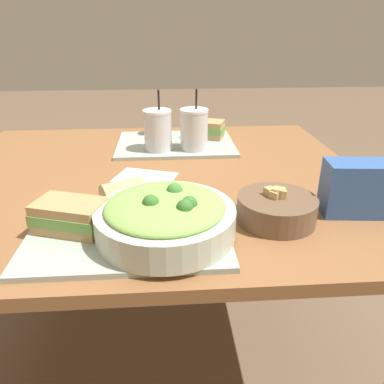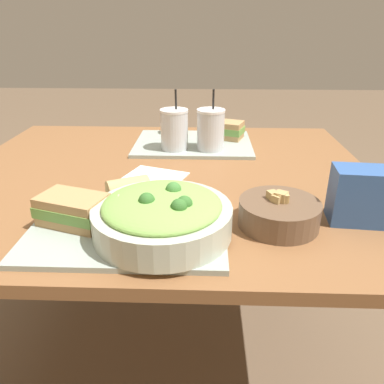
# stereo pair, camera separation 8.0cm
# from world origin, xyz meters

# --- Properties ---
(ground_plane) EXTENTS (12.00, 12.00, 0.00)m
(ground_plane) POSITION_xyz_m (0.00, 0.00, 0.00)
(ground_plane) COLOR brown
(dining_table) EXTENTS (1.25, 1.07, 0.72)m
(dining_table) POSITION_xyz_m (0.00, 0.00, 0.63)
(dining_table) COLOR brown
(dining_table) RESTS_ON ground_plane
(tray_near) EXTENTS (0.42, 0.32, 0.01)m
(tray_near) POSITION_xyz_m (-0.04, -0.34, 0.73)
(tray_near) COLOR #99A89E
(tray_near) RESTS_ON dining_table
(tray_far) EXTENTS (0.42, 0.32, 0.01)m
(tray_far) POSITION_xyz_m (0.08, 0.28, 0.73)
(tray_far) COLOR #99A89E
(tray_far) RESTS_ON dining_table
(salad_bowl) EXTENTS (0.29, 0.29, 0.10)m
(salad_bowl) POSITION_xyz_m (0.04, -0.37, 0.77)
(salad_bowl) COLOR beige
(salad_bowl) RESTS_ON tray_near
(soup_bowl) EXTENTS (0.18, 0.18, 0.08)m
(soup_bowl) POSITION_xyz_m (0.29, -0.30, 0.75)
(soup_bowl) COLOR brown
(soup_bowl) RESTS_ON dining_table
(sandwich_near) EXTENTS (0.17, 0.13, 0.06)m
(sandwich_near) POSITION_xyz_m (-0.16, -0.33, 0.76)
(sandwich_near) COLOR tan
(sandwich_near) RESTS_ON tray_near
(baguette_near) EXTENTS (0.12, 0.10, 0.06)m
(baguette_near) POSITION_xyz_m (-0.06, -0.21, 0.76)
(baguette_near) COLOR tan
(baguette_near) RESTS_ON tray_near
(sandwich_far) EXTENTS (0.15, 0.13, 0.06)m
(sandwich_far) POSITION_xyz_m (0.20, 0.34, 0.76)
(sandwich_far) COLOR tan
(sandwich_far) RESTS_ON tray_far
(baguette_far) EXTENTS (0.09, 0.06, 0.06)m
(baguette_far) POSITION_xyz_m (0.01, 0.40, 0.76)
(baguette_far) COLOR tan
(baguette_far) RESTS_ON tray_far
(drink_cup_dark) EXTENTS (0.09, 0.09, 0.20)m
(drink_cup_dark) POSITION_xyz_m (0.02, 0.20, 0.80)
(drink_cup_dark) COLOR silver
(drink_cup_dark) RESTS_ON tray_far
(drink_cup_red) EXTENTS (0.09, 0.09, 0.20)m
(drink_cup_red) POSITION_xyz_m (0.14, 0.20, 0.80)
(drink_cup_red) COLOR silver
(drink_cup_red) RESTS_ON tray_far
(chip_bag) EXTENTS (0.15, 0.09, 0.13)m
(chip_bag) POSITION_xyz_m (0.48, -0.28, 0.78)
(chip_bag) COLOR #335BA3
(chip_bag) RESTS_ON dining_table
(napkin_folded) EXTENTS (0.20, 0.17, 0.00)m
(napkin_folded) POSITION_xyz_m (-0.02, -0.03, 0.72)
(napkin_folded) COLOR white
(napkin_folded) RESTS_ON dining_table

